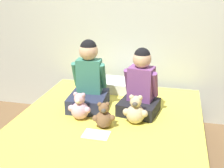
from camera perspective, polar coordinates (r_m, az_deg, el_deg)
name	(u,v)px	position (r m, az deg, el deg)	size (l,w,h in m)	color
ground_plane	(106,167)	(2.68, -1.15, -16.46)	(14.00, 14.00, 0.00)	brown
wall_behind_bed	(131,14)	(3.28, 3.85, 14.04)	(8.00, 0.06, 2.50)	beige
bed	(106,146)	(2.55, -1.19, -12.44)	(1.65, 1.99, 0.45)	#473828
child_on_left	(89,82)	(2.67, -4.76, 0.39)	(0.37, 0.42, 0.65)	#282D47
child_on_right	(140,87)	(2.56, 5.79, -0.56)	(0.39, 0.37, 0.60)	black
teddy_bear_held_by_left_child	(80,108)	(2.48, -6.56, -4.83)	(0.21, 0.16, 0.25)	#DBA3B2
teddy_bear_held_by_right_child	(135,111)	(2.40, 4.77, -5.56)	(0.21, 0.16, 0.26)	#D1B78E
teddy_bear_between_children	(104,117)	(2.33, -1.70, -6.67)	(0.18, 0.14, 0.23)	brown
pillow_at_headboard	(124,86)	(3.12, 2.48, -0.33)	(0.52, 0.33, 0.11)	white
sign_card	(96,134)	(2.27, -3.23, -10.17)	(0.21, 0.15, 0.00)	white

